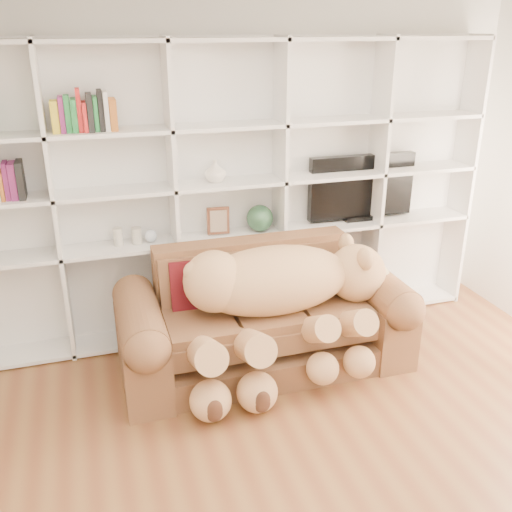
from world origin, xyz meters
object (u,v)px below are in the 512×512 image
object	(u,v)px
sofa	(263,323)
gift_box	(372,347)
tv	(361,188)
teddy_bear	(279,297)

from	to	relation	value
sofa	gift_box	bearing A→B (deg)	-14.18
gift_box	tv	world-z (taller)	tv
teddy_bear	tv	bearing A→B (deg)	35.87
teddy_bear	tv	world-z (taller)	tv
sofa	teddy_bear	xyz separation A→B (m)	(0.06, -0.18, 0.30)
sofa	tv	world-z (taller)	tv
teddy_bear	gift_box	xyz separation A→B (m)	(0.78, -0.03, -0.54)
sofa	teddy_bear	bearing A→B (deg)	-71.77
sofa	teddy_bear	size ratio (longest dim) A/B	1.27
gift_box	teddy_bear	bearing A→B (deg)	177.83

